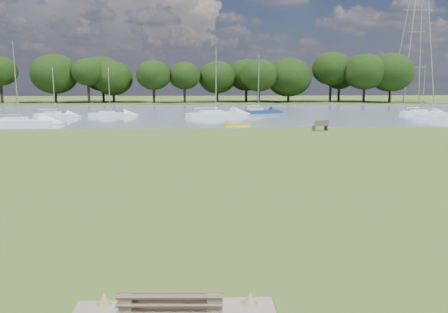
{
  "coord_description": "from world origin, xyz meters",
  "views": [
    {
      "loc": [
        0.61,
        -21.28,
        4.83
      ],
      "look_at": [
        1.57,
        -2.0,
        1.41
      ],
      "focal_mm": 35.0,
      "sensor_mm": 36.0,
      "label": 1
    }
  ],
  "objects_px": {
    "sailboat_3": "(55,114)",
    "sailboat_5": "(422,112)",
    "sailboat_1": "(110,113)",
    "sailboat_8": "(215,113)",
    "sailboat_0": "(258,110)",
    "sailboat_2": "(18,120)",
    "kayak": "(238,124)",
    "pylon": "(418,9)",
    "riverbank_bench": "(321,126)"
  },
  "relations": [
    {
      "from": "sailboat_3",
      "to": "sailboat_5",
      "type": "xyz_separation_m",
      "value": [
        49.04,
        1.55,
        -0.02
      ]
    },
    {
      "from": "sailboat_1",
      "to": "sailboat_8",
      "type": "bearing_deg",
      "value": -11.93
    },
    {
      "from": "sailboat_1",
      "to": "sailboat_8",
      "type": "distance_m",
      "value": 13.91
    },
    {
      "from": "sailboat_0",
      "to": "sailboat_2",
      "type": "xyz_separation_m",
      "value": [
        -27.62,
        -14.02,
        -0.02
      ]
    },
    {
      "from": "sailboat_3",
      "to": "sailboat_8",
      "type": "height_order",
      "value": "sailboat_8"
    },
    {
      "from": "sailboat_1",
      "to": "sailboat_8",
      "type": "relative_size",
      "value": 0.72
    },
    {
      "from": "kayak",
      "to": "pylon",
      "type": "relative_size",
      "value": 0.09
    },
    {
      "from": "sailboat_2",
      "to": "sailboat_3",
      "type": "relative_size",
      "value": 1.39
    },
    {
      "from": "sailboat_5",
      "to": "sailboat_8",
      "type": "xyz_separation_m",
      "value": [
        -28.41,
        -1.83,
        0.08
      ]
    },
    {
      "from": "riverbank_bench",
      "to": "sailboat_0",
      "type": "relative_size",
      "value": 0.21
    },
    {
      "from": "pylon",
      "to": "sailboat_3",
      "type": "xyz_separation_m",
      "value": [
        -63.39,
        -34.19,
        -18.59
      ]
    },
    {
      "from": "sailboat_0",
      "to": "sailboat_8",
      "type": "relative_size",
      "value": 0.93
    },
    {
      "from": "pylon",
      "to": "sailboat_8",
      "type": "distance_m",
      "value": 57.97
    },
    {
      "from": "sailboat_2",
      "to": "pylon",
      "type": "bearing_deg",
      "value": 34.29
    },
    {
      "from": "sailboat_3",
      "to": "sailboat_1",
      "type": "bearing_deg",
      "value": 17.65
    },
    {
      "from": "pylon",
      "to": "sailboat_2",
      "type": "xyz_separation_m",
      "value": [
        -64.23,
        -43.53,
        -18.55
      ]
    },
    {
      "from": "kayak",
      "to": "sailboat_8",
      "type": "bearing_deg",
      "value": 93.71
    },
    {
      "from": "sailboat_5",
      "to": "sailboat_2",
      "type": "bearing_deg",
      "value": -174.02
    },
    {
      "from": "sailboat_5",
      "to": "sailboat_8",
      "type": "bearing_deg",
      "value": 177.34
    },
    {
      "from": "pylon",
      "to": "kayak",
      "type": "bearing_deg",
      "value": -131.63
    },
    {
      "from": "riverbank_bench",
      "to": "pylon",
      "type": "distance_m",
      "value": 63.24
    },
    {
      "from": "kayak",
      "to": "sailboat_0",
      "type": "relative_size",
      "value": 0.32
    },
    {
      "from": "sailboat_3",
      "to": "riverbank_bench",
      "type": "bearing_deg",
      "value": -18.33
    },
    {
      "from": "pylon",
      "to": "sailboat_5",
      "type": "xyz_separation_m",
      "value": [
        -14.35,
        -32.64,
        -18.61
      ]
    },
    {
      "from": "pylon",
      "to": "sailboat_8",
      "type": "bearing_deg",
      "value": -141.13
    },
    {
      "from": "sailboat_3",
      "to": "sailboat_8",
      "type": "relative_size",
      "value": 0.72
    },
    {
      "from": "sailboat_3",
      "to": "sailboat_5",
      "type": "distance_m",
      "value": 49.06
    },
    {
      "from": "sailboat_3",
      "to": "sailboat_5",
      "type": "height_order",
      "value": "sailboat_5"
    },
    {
      "from": "sailboat_1",
      "to": "sailboat_2",
      "type": "height_order",
      "value": "sailboat_2"
    },
    {
      "from": "riverbank_bench",
      "to": "sailboat_8",
      "type": "bearing_deg",
      "value": 98.49
    },
    {
      "from": "sailboat_1",
      "to": "kayak",
      "type": "bearing_deg",
      "value": -45.47
    },
    {
      "from": "sailboat_3",
      "to": "sailboat_8",
      "type": "distance_m",
      "value": 20.63
    },
    {
      "from": "sailboat_1",
      "to": "sailboat_5",
      "type": "relative_size",
      "value": 0.93
    },
    {
      "from": "sailboat_1",
      "to": "sailboat_3",
      "type": "distance_m",
      "value": 6.83
    },
    {
      "from": "sailboat_1",
      "to": "sailboat_2",
      "type": "relative_size",
      "value": 0.72
    },
    {
      "from": "sailboat_1",
      "to": "sailboat_3",
      "type": "relative_size",
      "value": 1.0
    },
    {
      "from": "sailboat_1",
      "to": "pylon",
      "type": "bearing_deg",
      "value": 23.37
    },
    {
      "from": "kayak",
      "to": "sailboat_8",
      "type": "distance_m",
      "value": 11.58
    },
    {
      "from": "kayak",
      "to": "pylon",
      "type": "height_order",
      "value": "pylon"
    },
    {
      "from": "kayak",
      "to": "sailboat_2",
      "type": "relative_size",
      "value": 0.3
    },
    {
      "from": "sailboat_2",
      "to": "kayak",
      "type": "bearing_deg",
      "value": -5.5
    },
    {
      "from": "sailboat_2",
      "to": "sailboat_3",
      "type": "distance_m",
      "value": 9.38
    },
    {
      "from": "sailboat_0",
      "to": "sailboat_5",
      "type": "bearing_deg",
      "value": -20.65
    },
    {
      "from": "kayak",
      "to": "riverbank_bench",
      "type": "bearing_deg",
      "value": -37.99
    },
    {
      "from": "pylon",
      "to": "sailboat_0",
      "type": "xyz_separation_m",
      "value": [
        -36.61,
        -29.51,
        -18.53
      ]
    },
    {
      "from": "sailboat_2",
      "to": "sailboat_5",
      "type": "bearing_deg",
      "value": 12.48
    },
    {
      "from": "sailboat_8",
      "to": "riverbank_bench",
      "type": "bearing_deg",
      "value": -83.59
    },
    {
      "from": "riverbank_bench",
      "to": "sailboat_3",
      "type": "distance_m",
      "value": 34.28
    },
    {
      "from": "riverbank_bench",
      "to": "pylon",
      "type": "xyz_separation_m",
      "value": [
        33.25,
        50.5,
        18.54
      ]
    },
    {
      "from": "riverbank_bench",
      "to": "kayak",
      "type": "distance_m",
      "value": 8.84
    }
  ]
}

